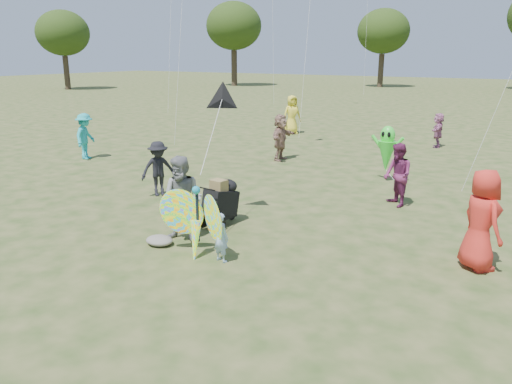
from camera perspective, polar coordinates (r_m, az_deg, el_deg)
ground at (r=9.32m, az=-3.82°, el=-8.84°), size 160.00×160.00×0.00m
child_girl at (r=9.50m, az=-4.04°, el=-5.19°), size 0.39×0.29×0.97m
adult_man at (r=10.44m, az=-8.36°, el=-0.88°), size 1.03×0.88×1.83m
grey_bag at (r=10.60m, az=-10.98°, el=-5.45°), size 0.59×0.49×0.19m
crowd_a at (r=9.90m, az=24.36°, el=-2.94°), size 1.06×1.08×1.88m
crowd_b at (r=14.06m, az=-11.07°, el=2.63°), size 1.01×1.14×1.53m
crowd_d at (r=18.53m, az=2.83°, el=6.27°), size 0.61×1.62×1.71m
crowd_e at (r=13.34m, az=15.87°, el=1.88°), size 1.00×1.01×1.64m
crowd_g at (r=24.81m, az=4.13°, el=8.81°), size 1.02×1.09×1.88m
crowd_i at (r=19.79m, az=-18.93°, el=6.05°), size 1.00×1.26×1.71m
crowd_j at (r=22.49m, az=20.08°, el=6.65°), size 0.64×1.39×1.44m
jogging_stroller at (r=11.47m, az=-3.96°, el=-0.82°), size 0.56×1.08×1.09m
butterfly_kite at (r=9.72m, az=-6.84°, el=-3.53°), size 1.74×0.75×1.61m
delta_kite_rig at (r=11.60m, az=-3.91°, el=10.50°), size 1.07×2.00×1.77m
alien_kite at (r=15.78m, az=14.70°, el=4.56°), size 1.12×0.69×1.74m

